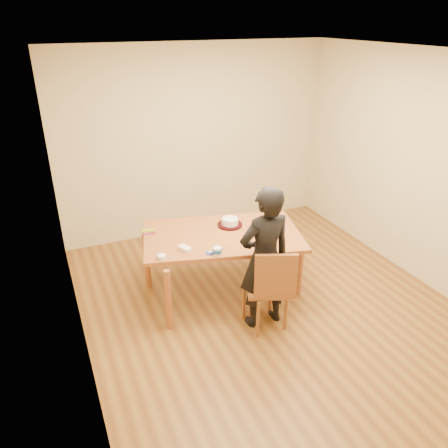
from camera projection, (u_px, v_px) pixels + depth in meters
name	position (u px, v px, depth m)	size (l,w,h in m)	color
room_shell	(258.00, 185.00, 4.71)	(4.00, 4.50, 2.70)	brown
dining_table	(222.00, 236.00, 4.98)	(1.77, 1.05, 0.04)	brown
dining_chair	(265.00, 288.00, 4.51)	(0.38, 0.38, 0.04)	brown
cake_plate	(230.00, 225.00, 5.16)	(0.29, 0.29, 0.02)	red
cake	(230.00, 221.00, 5.14)	(0.19, 0.19, 0.06)	white
frosting_dome	(230.00, 218.00, 5.12)	(0.19, 0.19, 0.03)	white
frosting_tub	(217.00, 251.00, 4.53)	(0.09, 0.09, 0.08)	white
frosting_lid	(210.00, 253.00, 4.56)	(0.09, 0.09, 0.01)	#1A32AC
frosting_dollop	(210.00, 252.00, 4.56)	(0.04, 0.04, 0.02)	white
ramekin_green	(187.00, 250.00, 4.60)	(0.08, 0.08, 0.04)	white
ramekin_yellow	(183.00, 248.00, 4.63)	(0.09, 0.09, 0.04)	white
ramekin_multi	(162.00, 257.00, 4.45)	(0.09, 0.09, 0.04)	white
candy_box_pink	(149.00, 232.00, 4.98)	(0.14, 0.07, 0.02)	#E0349F
candy_box_green	(148.00, 231.00, 4.97)	(0.14, 0.07, 0.02)	#3B931B
spatula	(216.00, 252.00, 4.58)	(0.16, 0.01, 0.01)	black
person	(265.00, 259.00, 4.41)	(0.57, 0.37, 1.56)	black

